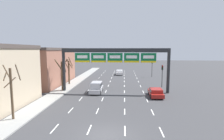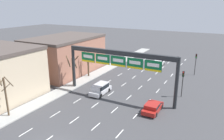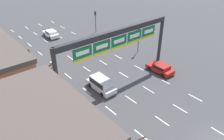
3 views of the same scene
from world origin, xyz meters
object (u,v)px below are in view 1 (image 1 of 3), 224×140
at_px(tree_bare_closest, 62,74).
at_px(tree_bare_second, 12,90).
at_px(traffic_light_mid_block, 152,65).
at_px(tree_bare_third, 69,71).
at_px(car_white, 119,72).
at_px(suv_silver, 96,87).
at_px(traffic_light_near_gantry, 162,71).
at_px(sign_gantry, 115,57).
at_px(car_red, 156,92).

xyz_separation_m(tree_bare_closest, tree_bare_second, (-0.57, -13.37, 0.09)).
distance_m(traffic_light_mid_block, tree_bare_third, 22.49).
distance_m(car_white, suv_silver, 22.17).
relative_size(traffic_light_near_gantry, tree_bare_third, 0.76).
distance_m(sign_gantry, car_red, 8.84).
bearing_deg(tree_bare_closest, traffic_light_near_gantry, 13.16).
relative_size(car_white, traffic_light_mid_block, 0.93).
height_order(traffic_light_near_gantry, tree_bare_third, tree_bare_third).
bearing_deg(sign_gantry, traffic_light_mid_block, 62.80).
xyz_separation_m(traffic_light_near_gantry, traffic_light_mid_block, (0.07, 13.03, 0.16)).
bearing_deg(traffic_light_mid_block, car_red, -97.21).
relative_size(sign_gantry, traffic_light_mid_block, 4.04).
distance_m(car_white, car_red, 24.77).
xyz_separation_m(car_red, tree_bare_third, (-16.62, 8.53, 2.28)).
distance_m(sign_gantry, tree_bare_closest, 9.92).
xyz_separation_m(traffic_light_near_gantry, tree_bare_second, (-19.10, -17.70, 0.09)).
height_order(traffic_light_near_gantry, tree_bare_closest, tree_bare_closest).
height_order(car_red, tree_bare_second, tree_bare_second).
xyz_separation_m(car_white, car_red, (6.35, -23.94, -0.05)).
distance_m(car_red, tree_bare_second, 19.80).
distance_m(car_white, tree_bare_closest, 23.29).
height_order(car_white, tree_bare_second, tree_bare_second).
xyz_separation_m(sign_gantry, traffic_light_mid_block, (9.13, 17.76, -2.77)).
xyz_separation_m(suv_silver, tree_bare_third, (-6.85, 6.50, 2.00)).
height_order(suv_silver, car_red, suv_silver).
bearing_deg(car_white, tree_bare_second, -106.60).
relative_size(car_white, traffic_light_near_gantry, 0.98).
height_order(car_white, traffic_light_near_gantry, traffic_light_near_gantry).
bearing_deg(tree_bare_third, suv_silver, -43.50).
distance_m(traffic_light_near_gantry, traffic_light_mid_block, 13.03).
relative_size(car_white, tree_bare_third, 0.75).
bearing_deg(traffic_light_mid_block, tree_bare_third, -148.57).
relative_size(traffic_light_mid_block, tree_bare_second, 0.79).
bearing_deg(suv_silver, car_red, -11.75).
bearing_deg(car_white, car_red, -75.14).
bearing_deg(sign_gantry, traffic_light_near_gantry, 27.58).
bearing_deg(tree_bare_second, car_red, 32.24).
relative_size(tree_bare_second, tree_bare_third, 1.01).
bearing_deg(car_red, tree_bare_closest, 169.77).
bearing_deg(car_red, traffic_light_mid_block, 82.79).
height_order(sign_gantry, car_white, sign_gantry).
bearing_deg(car_red, tree_bare_third, 152.84).
height_order(suv_silver, tree_bare_closest, tree_bare_closest).
relative_size(tree_bare_closest, tree_bare_third, 0.97).
relative_size(sign_gantry, car_white, 4.35).
relative_size(car_red, tree_bare_third, 0.74).
bearing_deg(traffic_light_near_gantry, sign_gantry, -152.42).
xyz_separation_m(sign_gantry, car_white, (0.22, 21.44, -5.31)).
height_order(car_white, suv_silver, suv_silver).
bearing_deg(tree_bare_second, sign_gantry, 52.25).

